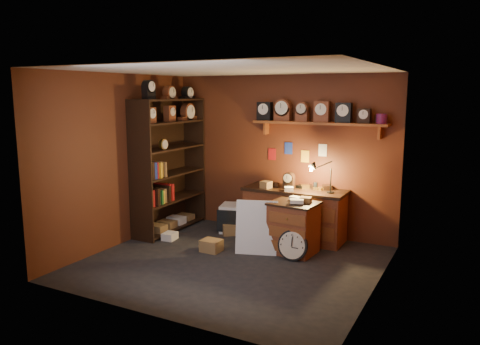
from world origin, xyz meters
The scene contains 11 objects.
floor centered at (0.00, 0.00, 0.00)m, with size 4.00×4.00×0.00m, color black.
room_shell centered at (0.04, 0.11, 1.72)m, with size 4.02×3.62×2.71m.
shelving_unit centered at (-1.79, 0.98, 1.25)m, with size 0.47×1.60×2.58m.
workbench centered at (0.39, 1.47, 0.47)m, with size 1.68×0.66×1.36m.
low_cabinet centered at (0.62, 0.83, 0.42)m, with size 0.73×0.63×0.87m.
big_round_clock centered at (0.73, 0.53, 0.22)m, with size 0.45×0.15×0.45m.
white_panel centered at (0.14, 0.54, 0.00)m, with size 0.62×0.03×0.83m, color silver.
mini_fridge centered at (-0.70, 1.39, 0.24)m, with size 0.57×0.59×0.48m.
floor_box_a centered at (-0.51, 0.30, 0.09)m, with size 0.30×0.25×0.18m, color olive.
floor_box_b centered at (-1.42, 0.48, 0.06)m, with size 0.20×0.24×0.12m, color white.
floor_box_c centered at (-0.67, 1.18, 0.09)m, with size 0.25×0.21×0.19m, color olive.
Camera 1 is at (3.06, -5.58, 2.40)m, focal length 35.00 mm.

